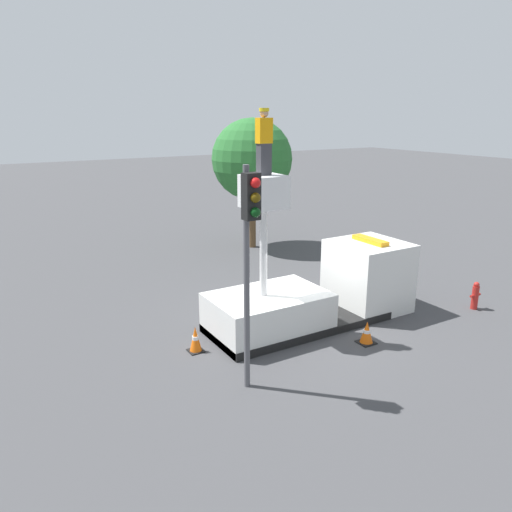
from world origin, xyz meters
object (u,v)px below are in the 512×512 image
Objects in this scene: bucket_truck at (320,292)px; traffic_light_pole at (250,237)px; worker at (264,142)px; tree_left_bg at (252,160)px; fire_hydrant at (475,296)px; traffic_cone_curbside at (367,333)px; traffic_cone_rear at (196,340)px.

traffic_light_pole is at bearing -148.21° from bucket_truck.
tree_left_bg is at bearing 61.46° from worker.
bucket_truck is at bearing 159.05° from fire_hydrant.
worker is at bearing 137.61° from traffic_cone_curbside.
traffic_cone_curbside is at bearing -24.65° from traffic_cone_rear.
tree_left_bg is at bearing 72.80° from bucket_truck.
traffic_light_pole is 4.17m from traffic_cone_rear.
fire_hydrant is at bearing -77.86° from tree_left_bg.
bucket_truck is 9.18× the size of traffic_cone_rear.
traffic_light_pole is at bearing -174.16° from traffic_cone_curbside.
traffic_cone_rear is at bearing -179.90° from worker.
traffic_cone_rear is at bearing -128.33° from tree_left_bg.
worker reaches higher than traffic_cone_rear.
bucket_truck is 2.12m from traffic_cone_curbside.
worker is 6.05m from traffic_cone_curbside.
traffic_light_pole is 13.06m from tree_left_bg.
traffic_light_pole is at bearing -120.62° from tree_left_bg.
traffic_cone_rear is (-9.27, 1.92, -0.12)m from fire_hydrant.
fire_hydrant is 1.45× the size of traffic_cone_curbside.
worker is 3.57m from traffic_light_pole.
tree_left_bg reaches higher than bucket_truck.
tree_left_bg is at bearing 76.59° from traffic_cone_curbside.
traffic_light_pole is (-1.86, -2.43, -1.84)m from worker.
fire_hydrant is 9.47m from traffic_cone_rear.
worker is at bearing 52.57° from traffic_light_pole.
traffic_light_pole is at bearing -127.43° from worker.
traffic_cone_curbside is at bearing -42.39° from worker.
fire_hydrant reaches higher than traffic_cone_rear.
fire_hydrant is 1.29× the size of traffic_cone_rear.
bucket_truck reaches higher than traffic_cone_rear.
fire_hydrant is (7.09, -1.93, -5.10)m from worker.
worker is 10.11m from tree_left_bg.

